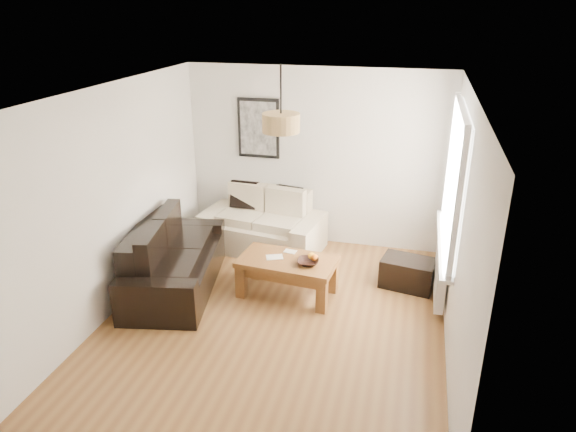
% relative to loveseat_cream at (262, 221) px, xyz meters
% --- Properties ---
extents(floor, '(4.50, 4.50, 0.00)m').
position_rel_loveseat_cream_xyz_m(floor, '(0.68, -1.78, -0.43)').
color(floor, brown).
rests_on(floor, ground).
extents(ceiling, '(3.80, 4.50, 0.00)m').
position_rel_loveseat_cream_xyz_m(ceiling, '(0.68, -1.78, 2.17)').
color(ceiling, white).
rests_on(ceiling, floor).
extents(wall_back, '(3.80, 0.04, 2.60)m').
position_rel_loveseat_cream_xyz_m(wall_back, '(0.68, 0.47, 0.87)').
color(wall_back, silver).
rests_on(wall_back, floor).
extents(wall_front, '(3.80, 0.04, 2.60)m').
position_rel_loveseat_cream_xyz_m(wall_front, '(0.68, -4.03, 0.87)').
color(wall_front, silver).
rests_on(wall_front, floor).
extents(wall_left, '(0.04, 4.50, 2.60)m').
position_rel_loveseat_cream_xyz_m(wall_left, '(-1.22, -1.78, 0.87)').
color(wall_left, silver).
rests_on(wall_left, floor).
extents(wall_right, '(0.04, 4.50, 2.60)m').
position_rel_loveseat_cream_xyz_m(wall_right, '(2.58, -1.78, 0.87)').
color(wall_right, silver).
rests_on(wall_right, floor).
extents(window_bay, '(0.14, 1.90, 1.60)m').
position_rel_loveseat_cream_xyz_m(window_bay, '(2.54, -0.98, 1.17)').
color(window_bay, white).
rests_on(window_bay, wall_right).
extents(radiator, '(0.10, 0.90, 0.52)m').
position_rel_loveseat_cream_xyz_m(radiator, '(2.50, -0.98, -0.05)').
color(radiator, white).
rests_on(radiator, wall_right).
extents(poster, '(0.62, 0.04, 0.87)m').
position_rel_loveseat_cream_xyz_m(poster, '(-0.17, 0.44, 1.27)').
color(poster, black).
rests_on(poster, wall_back).
extents(pendant_shade, '(0.40, 0.40, 0.20)m').
position_rel_loveseat_cream_xyz_m(pendant_shade, '(0.68, -1.48, 1.80)').
color(pendant_shade, tan).
rests_on(pendant_shade, ceiling).
extents(loveseat_cream, '(1.84, 1.18, 0.85)m').
position_rel_loveseat_cream_xyz_m(loveseat_cream, '(0.00, 0.00, 0.00)').
color(loveseat_cream, beige).
rests_on(loveseat_cream, floor).
extents(sofa_leather, '(1.29, 2.08, 0.84)m').
position_rel_loveseat_cream_xyz_m(sofa_leather, '(-0.75, -1.37, -0.01)').
color(sofa_leather, black).
rests_on(sofa_leather, floor).
extents(coffee_table, '(1.24, 0.76, 0.48)m').
position_rel_loveseat_cream_xyz_m(coffee_table, '(0.68, -1.20, -0.18)').
color(coffee_table, brown).
rests_on(coffee_table, floor).
extents(ottoman, '(0.73, 0.54, 0.38)m').
position_rel_loveseat_cream_xyz_m(ottoman, '(2.13, -0.64, -0.24)').
color(ottoman, black).
rests_on(ottoman, floor).
extents(cushion_left, '(0.41, 0.15, 0.41)m').
position_rel_loveseat_cream_xyz_m(cushion_left, '(-0.34, 0.21, 0.31)').
color(cushion_left, black).
rests_on(cushion_left, loveseat_cream).
extents(cushion_right, '(0.40, 0.19, 0.39)m').
position_rel_loveseat_cream_xyz_m(cushion_right, '(0.34, 0.21, 0.30)').
color(cushion_right, black).
rests_on(cushion_right, loveseat_cream).
extents(fruit_bowl, '(0.28, 0.28, 0.06)m').
position_rel_loveseat_cream_xyz_m(fruit_bowl, '(0.96, -1.28, 0.09)').
color(fruit_bowl, black).
rests_on(fruit_bowl, coffee_table).
extents(orange_a, '(0.10, 0.10, 0.09)m').
position_rel_loveseat_cream_xyz_m(orange_a, '(0.97, -1.14, 0.10)').
color(orange_a, '#FF9D15').
rests_on(orange_a, fruit_bowl).
extents(orange_b, '(0.12, 0.12, 0.09)m').
position_rel_loveseat_cream_xyz_m(orange_b, '(1.02, -1.16, 0.10)').
color(orange_b, orange).
rests_on(orange_b, fruit_bowl).
extents(orange_c, '(0.08, 0.08, 0.07)m').
position_rel_loveseat_cream_xyz_m(orange_c, '(0.97, -1.10, 0.10)').
color(orange_c, orange).
rests_on(orange_c, fruit_bowl).
extents(papers, '(0.24, 0.21, 0.01)m').
position_rel_loveseat_cream_xyz_m(papers, '(0.51, -1.19, 0.06)').
color(papers, white).
rests_on(papers, coffee_table).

